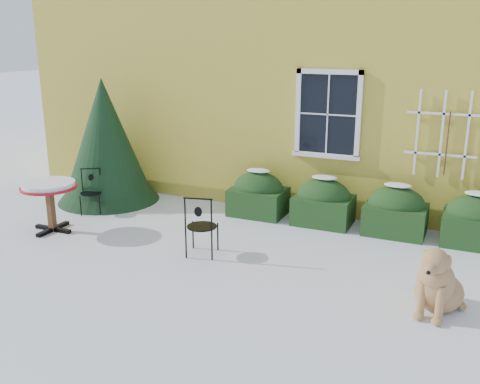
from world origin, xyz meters
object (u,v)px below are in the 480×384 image
at_px(patio_chair_far, 91,191).
at_px(dog, 437,285).
at_px(evergreen_shrub, 106,152).
at_px(patio_chair_near, 201,225).
at_px(bistro_table, 49,190).

height_order(patio_chair_far, dog, dog).
distance_m(patio_chair_far, dog, 6.72).
xyz_separation_m(evergreen_shrub, patio_chair_near, (3.22, -1.86, -0.53)).
bearing_deg(patio_chair_far, dog, -43.92).
distance_m(patio_chair_near, patio_chair_far, 3.18).
bearing_deg(bistro_table, evergreen_shrub, 97.37).
distance_m(evergreen_shrub, dog, 7.18).
height_order(evergreen_shrub, bistro_table, evergreen_shrub).
bearing_deg(patio_chair_far, evergreen_shrub, 73.37).
relative_size(evergreen_shrub, bistro_table, 2.64).
bearing_deg(patio_chair_near, dog, 159.15).
bearing_deg(bistro_table, patio_chair_near, 1.93).
distance_m(bistro_table, patio_chair_far, 1.19).
relative_size(bistro_table, patio_chair_near, 0.98).
bearing_deg(evergreen_shrub, bistro_table, -82.63).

